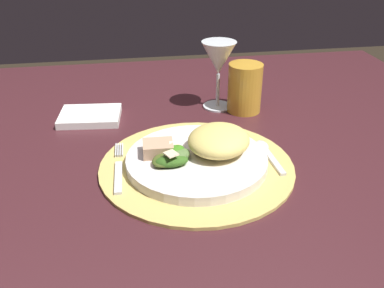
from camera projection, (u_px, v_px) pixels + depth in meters
The scene contains 11 objects.
dining_table at pixel (192, 200), 0.91m from camera, with size 1.28×1.03×0.75m.
placemat at pixel (197, 166), 0.74m from camera, with size 0.34×0.34×0.01m, color tan.
dinner_plate at pixel (197, 160), 0.74m from camera, with size 0.24×0.24×0.02m, color silver.
pasta_serving at pixel (219, 140), 0.74m from camera, with size 0.12×0.11×0.04m, color #E1CA69.
salad_greens at pixel (173, 157), 0.71m from camera, with size 0.08×0.07×0.03m.
bread_piece at pixel (158, 148), 0.73m from camera, with size 0.05×0.04×0.02m, color tan.
fork at pixel (119, 169), 0.72m from camera, with size 0.02×0.16×0.00m.
spoon at pixel (266, 151), 0.78m from camera, with size 0.02×0.12×0.01m.
napkin at pixel (90, 116), 0.91m from camera, with size 0.13×0.10×0.02m, color white.
wine_glass at pixel (219, 60), 0.92m from camera, with size 0.08×0.08×0.15m.
amber_tumbler at pixel (245, 88), 0.93m from camera, with size 0.07×0.07×0.11m, color gold.
Camera 1 is at (-0.12, -0.73, 1.15)m, focal length 39.85 mm.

